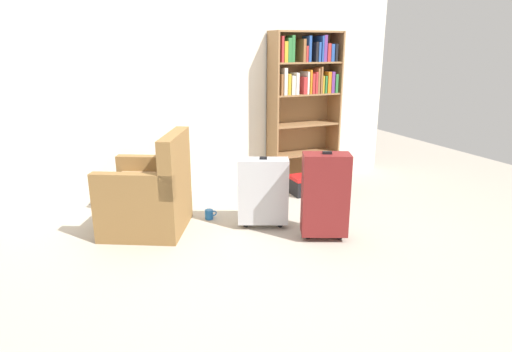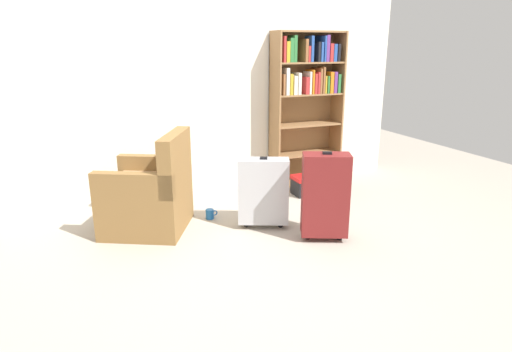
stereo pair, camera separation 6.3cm
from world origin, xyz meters
TOP-DOWN VIEW (x-y plane):
  - ground_plane at (0.00, 0.00)m, footprint 8.87×8.87m
  - back_wall at (0.00, 1.82)m, footprint 5.07×0.10m
  - bookshelf at (1.30, 1.62)m, footprint 0.85×0.30m
  - armchair at (-0.68, 0.86)m, footprint 0.94×0.94m
  - mug at (-0.12, 0.88)m, footprint 0.12×0.08m
  - storage_box at (1.18, 1.17)m, footprint 0.46×0.24m
  - suitcase_silver at (0.29, 0.51)m, footprint 0.49×0.35m
  - suitcase_dark_red at (0.67, 0.06)m, footprint 0.45×0.35m

SIDE VIEW (x-z plane):
  - ground_plane at x=0.00m, z-range 0.00..0.00m
  - mug at x=-0.12m, z-range 0.00..0.10m
  - storage_box at x=1.18m, z-range 0.01..0.23m
  - armchair at x=-0.68m, z-range -0.13..0.77m
  - suitcase_silver at x=0.29m, z-range 0.01..0.69m
  - suitcase_dark_red at x=0.67m, z-range 0.01..0.80m
  - bookshelf at x=1.30m, z-range 0.19..1.98m
  - back_wall at x=0.00m, z-range 0.00..2.60m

